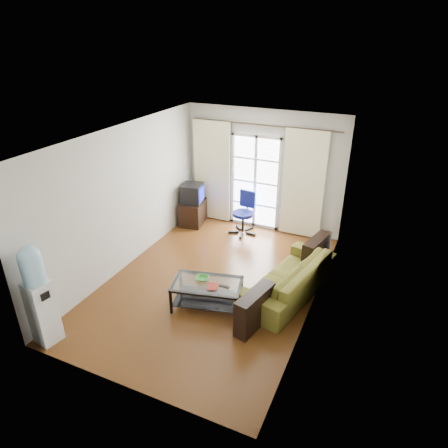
{
  "coord_description": "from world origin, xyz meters",
  "views": [
    {
      "loc": [
        2.69,
        -5.47,
        4.18
      ],
      "look_at": [
        0.07,
        0.35,
        1.05
      ],
      "focal_mm": 32.0,
      "sensor_mm": 36.0,
      "label": 1
    }
  ],
  "objects_px": {
    "tv_stand": "(193,212)",
    "water_cooler": "(38,294)",
    "coffee_table": "(207,291)",
    "crt_tv": "(192,193)",
    "task_chair": "(244,221)",
    "sofa": "(289,277)"
  },
  "relations": [
    {
      "from": "task_chair",
      "to": "water_cooler",
      "type": "height_order",
      "value": "water_cooler"
    },
    {
      "from": "coffee_table",
      "to": "crt_tv",
      "type": "distance_m",
      "value": 3.24
    },
    {
      "from": "crt_tv",
      "to": "water_cooler",
      "type": "distance_m",
      "value": 4.39
    },
    {
      "from": "tv_stand",
      "to": "crt_tv",
      "type": "bearing_deg",
      "value": -96.37
    },
    {
      "from": "water_cooler",
      "to": "sofa",
      "type": "bearing_deg",
      "value": 51.81
    },
    {
      "from": "coffee_table",
      "to": "tv_stand",
      "type": "height_order",
      "value": "tv_stand"
    },
    {
      "from": "sofa",
      "to": "coffee_table",
      "type": "height_order",
      "value": "sofa"
    },
    {
      "from": "coffee_table",
      "to": "crt_tv",
      "type": "xyz_separation_m",
      "value": [
        -1.73,
        2.7,
        0.47
      ]
    },
    {
      "from": "coffee_table",
      "to": "tv_stand",
      "type": "bearing_deg",
      "value": 122.4
    },
    {
      "from": "coffee_table",
      "to": "crt_tv",
      "type": "bearing_deg",
      "value": 122.75
    },
    {
      "from": "sofa",
      "to": "coffee_table",
      "type": "distance_m",
      "value": 1.45
    },
    {
      "from": "sofa",
      "to": "water_cooler",
      "type": "xyz_separation_m",
      "value": [
        -2.92,
        -2.62,
        0.52
      ]
    },
    {
      "from": "water_cooler",
      "to": "coffee_table",
      "type": "bearing_deg",
      "value": 53.27
    },
    {
      "from": "sofa",
      "to": "water_cooler",
      "type": "distance_m",
      "value": 3.95
    },
    {
      "from": "coffee_table",
      "to": "water_cooler",
      "type": "relative_size",
      "value": 0.79
    },
    {
      "from": "tv_stand",
      "to": "task_chair",
      "type": "xyz_separation_m",
      "value": [
        1.28,
        0.02,
        0.01
      ]
    },
    {
      "from": "coffee_table",
      "to": "tv_stand",
      "type": "xyz_separation_m",
      "value": [
        -1.74,
        2.74,
        -0.02
      ]
    },
    {
      "from": "sofa",
      "to": "tv_stand",
      "type": "distance_m",
      "value": 3.38
    },
    {
      "from": "coffee_table",
      "to": "crt_tv",
      "type": "height_order",
      "value": "crt_tv"
    },
    {
      "from": "tv_stand",
      "to": "water_cooler",
      "type": "height_order",
      "value": "water_cooler"
    },
    {
      "from": "tv_stand",
      "to": "task_chair",
      "type": "relative_size",
      "value": 0.78
    },
    {
      "from": "coffee_table",
      "to": "task_chair",
      "type": "distance_m",
      "value": 2.79
    }
  ]
}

